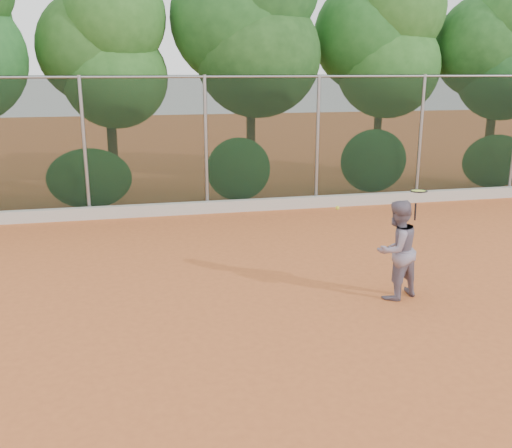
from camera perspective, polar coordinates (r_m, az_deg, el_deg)
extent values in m
plane|color=#C8642F|center=(8.61, 1.45, -9.78)|extent=(80.00, 80.00, 0.00)
cube|color=#B8B4AA|center=(14.93, -4.79, 1.68)|extent=(24.00, 0.20, 0.30)
imported|color=slate|center=(9.49, 13.86, -2.52)|extent=(0.97, 0.87, 1.64)
cube|color=black|center=(14.81, -5.02, 7.87)|extent=(24.00, 0.01, 3.50)
cylinder|color=gray|center=(14.69, -5.18, 14.46)|extent=(24.00, 0.06, 0.06)
cylinder|color=gray|center=(14.74, -16.76, 7.25)|extent=(0.09, 0.09, 3.50)
cylinder|color=gray|center=(14.81, -5.02, 7.87)|extent=(0.09, 0.09, 3.50)
cylinder|color=gray|center=(15.48, 6.16, 8.16)|extent=(0.09, 0.09, 3.50)
cylinder|color=gray|center=(16.67, 16.10, 8.16)|extent=(0.09, 0.09, 3.50)
cylinder|color=#3C2617|center=(17.05, -14.08, 6.58)|extent=(0.28, 0.28, 2.40)
ellipsoid|color=#275C1F|center=(16.77, -13.88, 14.01)|extent=(2.90, 2.40, 2.80)
ellipsoid|color=#23511C|center=(17.10, -15.79, 16.59)|extent=(3.20, 2.70, 3.10)
ellipsoid|color=#25591E|center=(16.63, -13.90, 19.53)|extent=(2.70, 2.30, 2.90)
cylinder|color=#462B1B|center=(17.07, -0.51, 8.06)|extent=(0.26, 0.26, 3.00)
ellipsoid|color=#2F6325|center=(16.88, 0.23, 16.48)|extent=(3.60, 3.00, 3.50)
ellipsoid|color=#2C6E2A|center=(17.12, -1.73, 19.81)|extent=(3.90, 3.20, 3.80)
cylinder|color=#432E19|center=(18.55, 11.97, 7.84)|extent=(0.24, 0.24, 2.70)
ellipsoid|color=#245A1F|center=(18.40, 13.11, 15.07)|extent=(3.20, 2.70, 3.10)
ellipsoid|color=#1B511C|center=(18.49, 11.40, 17.96)|extent=(3.50, 2.90, 3.40)
ellipsoid|color=#24571E|center=(18.43, 13.88, 20.33)|extent=(3.00, 2.50, 3.10)
cylinder|color=#46311A|center=(20.02, 22.22, 7.29)|extent=(0.28, 0.28, 2.50)
ellipsoid|color=#266327|center=(19.91, 23.54, 13.64)|extent=(3.00, 2.50, 2.90)
ellipsoid|color=#2C6A28|center=(19.89, 22.06, 16.11)|extent=(3.30, 2.80, 3.20)
ellipsoid|color=#2D6928|center=(15.66, -16.31, 4.38)|extent=(2.20, 1.16, 1.60)
ellipsoid|color=#2C712B|center=(15.87, -1.74, 5.49)|extent=(1.80, 1.04, 1.76)
ellipsoid|color=#276829|center=(17.04, 11.67, 6.20)|extent=(2.00, 1.10, 1.84)
ellipsoid|color=#2F6024|center=(19.03, 22.79, 5.80)|extent=(2.16, 1.12, 1.64)
cylinder|color=black|center=(9.41, 15.64, 1.19)|extent=(0.03, 0.04, 0.28)
torus|color=black|center=(9.29, 15.97, 3.20)|extent=(0.30, 0.30, 0.03)
cylinder|color=#C8E744|center=(9.29, 15.97, 3.20)|extent=(0.26, 0.26, 0.01)
sphere|color=gold|center=(9.09, 8.15, 1.61)|extent=(0.06, 0.06, 0.06)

